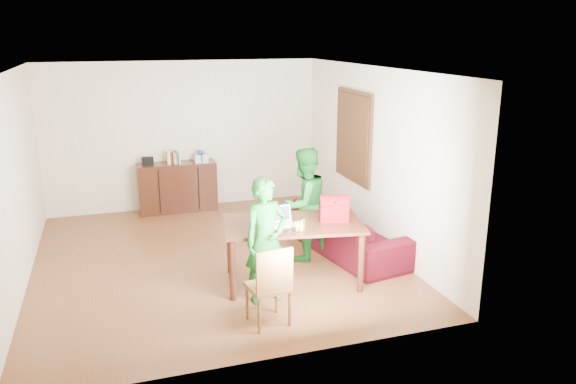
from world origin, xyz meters
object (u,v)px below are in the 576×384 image
object	(u,v)px
chair	(269,301)
bottle	(303,224)
red_bag	(334,211)
sofa	(347,230)
laptop	(283,222)
table	(293,230)
person_far	(304,204)
person_near	(266,240)

from	to	relation	value
chair	bottle	xyz separation A→B (m)	(0.63, 0.65, 0.63)
red_bag	sofa	distance (m)	1.24
laptop	red_bag	xyz separation A→B (m)	(0.68, -0.03, 0.09)
table	person_far	distance (m)	0.86
person_far	table	bearing A→B (deg)	37.05
table	sofa	world-z (taller)	table
person_near	person_far	distance (m)	1.44
table	bottle	distance (m)	0.37
person_near	laptop	size ratio (longest dim) A/B	4.98
person_far	laptop	size ratio (longest dim) A/B	5.23
person_far	bottle	world-z (taller)	person_far
person_far	laptop	bearing A→B (deg)	30.92
red_bag	person_far	bearing A→B (deg)	112.15
person_near	person_far	world-z (taller)	person_far
bottle	person_near	bearing A→B (deg)	-171.86
chair	sofa	distance (m)	2.46
table	sofa	xyz separation A→B (m)	(1.12, 0.79, -0.39)
person_near	person_far	bearing A→B (deg)	40.00
person_near	laptop	bearing A→B (deg)	34.02
person_near	sofa	world-z (taller)	person_near
laptop	bottle	world-z (taller)	laptop
chair	person_near	world-z (taller)	person_near
table	chair	size ratio (longest dim) A/B	2.02
person_near	bottle	bearing A→B (deg)	-3.88
person_far	bottle	size ratio (longest dim) A/B	9.76
person_near	sofa	bearing A→B (deg)	24.43
person_near	bottle	world-z (taller)	person_near
red_bag	laptop	bearing A→B (deg)	-167.74
red_bag	sofa	xyz separation A→B (m)	(0.59, 0.88, -0.63)
laptop	bottle	distance (m)	0.31
red_bag	person_near	bearing A→B (deg)	-148.90
table	bottle	bearing A→B (deg)	-75.43
bottle	red_bag	world-z (taller)	red_bag
table	bottle	xyz separation A→B (m)	(0.03, -0.31, 0.19)
sofa	person_far	bearing A→B (deg)	83.23
table	sofa	bearing A→B (deg)	45.02
person_far	sofa	bearing A→B (deg)	159.51
sofa	bottle	bearing A→B (deg)	125.11
chair	bottle	distance (m)	1.10
sofa	red_bag	bearing A→B (deg)	135.96
laptop	sofa	xyz separation A→B (m)	(1.28, 0.85, -0.54)
person_far	chair	bearing A→B (deg)	35.34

